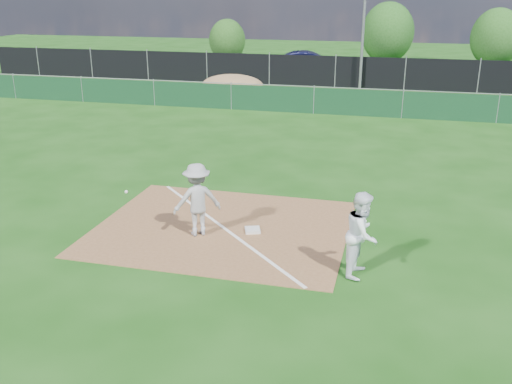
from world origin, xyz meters
TOP-DOWN VIEW (x-y plane):
  - ground at (0.00, 10.00)m, footprint 90.00×90.00m
  - infield_dirt at (0.00, 1.00)m, footprint 6.00×5.00m
  - foul_line at (0.00, 1.00)m, footprint 5.01×5.01m
  - green_fence at (0.00, 15.00)m, footprint 44.00×0.05m
  - dirt_mound at (-5.00, 18.50)m, footprint 3.38×2.60m
  - black_fence at (0.00, 23.00)m, footprint 46.00×0.04m
  - parking_lot at (0.00, 28.00)m, footprint 46.00×9.00m
  - light_pole at (1.50, 22.70)m, footprint 0.16×0.16m
  - first_base at (0.77, 0.93)m, footprint 0.45×0.45m
  - play_at_first at (-0.43, 0.47)m, footprint 2.45×1.14m
  - runner at (3.43, -0.56)m, footprint 0.78×0.94m
  - car_left at (-7.09, 27.87)m, footprint 4.11×1.85m
  - car_mid at (-2.31, 27.58)m, footprint 4.95×2.49m
  - car_right at (3.83, 27.04)m, footprint 4.39×2.51m
  - tree_left at (-9.68, 32.75)m, footprint 2.82×2.82m
  - tree_mid at (2.47, 34.57)m, footprint 3.92×3.92m
  - tree_right at (10.17, 34.33)m, footprint 3.61×3.61m

SIDE VIEW (x-z plane):
  - ground at x=0.00m, z-range 0.00..0.00m
  - parking_lot at x=0.00m, z-range 0.00..0.01m
  - infield_dirt at x=0.00m, z-range 0.00..0.02m
  - foul_line at x=0.00m, z-range 0.02..0.03m
  - first_base at x=0.77m, z-range 0.02..0.09m
  - dirt_mound at x=-5.00m, z-range 0.00..1.17m
  - green_fence at x=0.00m, z-range 0.00..1.20m
  - car_right at x=3.83m, z-range 0.01..1.21m
  - car_left at x=-7.09m, z-range 0.01..1.38m
  - car_mid at x=-2.31m, z-range 0.01..1.57m
  - runner at x=3.43m, z-range 0.00..1.76m
  - play_at_first at x=-0.43m, z-range 0.02..1.75m
  - black_fence at x=0.00m, z-range 0.00..1.80m
  - tree_left at x=-9.68m, z-range 0.05..3.40m
  - tree_right at x=10.17m, z-range 0.06..4.35m
  - tree_mid at x=2.47m, z-range 0.07..4.72m
  - light_pole at x=1.50m, z-range 0.00..8.00m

